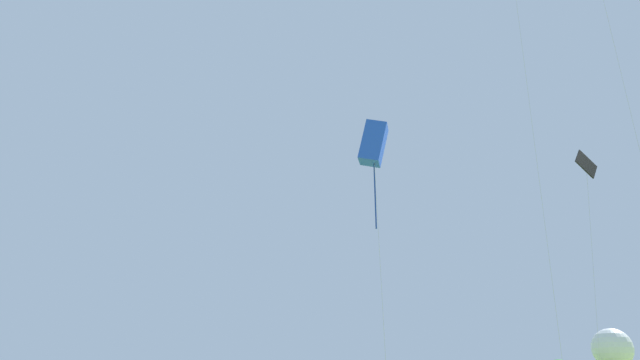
% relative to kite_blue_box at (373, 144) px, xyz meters
% --- Properties ---
extents(kite_blue_box, '(2.15, 2.89, 16.95)m').
position_rel_kite_blue_box_xyz_m(kite_blue_box, '(0.00, 0.00, 0.00)').
color(kite_blue_box, blue).
rests_on(kite_blue_box, ground).
extents(kite_black_diamond, '(3.60, 1.39, 18.65)m').
position_rel_kite_blue_box_xyz_m(kite_black_diamond, '(17.67, 5.24, 1.69)').
color(kite_black_diamond, black).
rests_on(kite_black_diamond, ground).
extents(observatory_dome, '(6.40, 6.40, 10.80)m').
position_rel_kite_blue_box_xyz_m(observatory_dome, '(53.84, 57.21, -9.53)').
color(observatory_dome, white).
rests_on(observatory_dome, ground).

